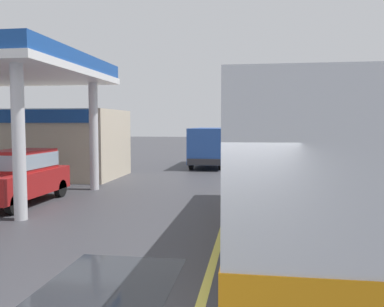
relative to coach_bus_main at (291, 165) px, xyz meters
The scene contains 6 objects.
ground 15.27m from the coach_bus_main, 96.26° to the left, with size 120.00×120.00×0.00m, color #38383D.
lane_divider_stripe 10.36m from the coach_bus_main, 99.32° to the left, with size 0.16×50.00×0.01m, color #D8CC4C.
coach_bus_main is the anchor object (origin of this frame).
gas_station_roadside 13.40m from the coach_bus_main, 145.87° to the left, with size 9.10×11.95×5.10m.
car_at_pump 9.16m from the coach_bus_main, 162.40° to the left, with size 1.70×4.20×1.82m.
minibus_opposing_lane 16.41m from the coach_bus_main, 102.90° to the left, with size 2.04×6.13×2.44m.
Camera 1 is at (0.75, -4.95, 2.69)m, focal length 38.12 mm.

